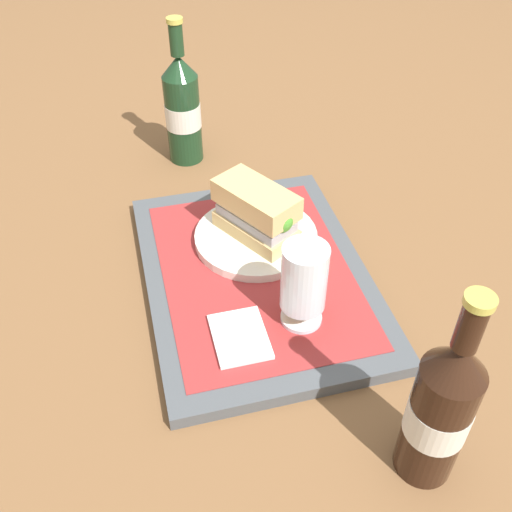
{
  "coord_description": "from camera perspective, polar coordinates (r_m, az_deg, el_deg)",
  "views": [
    {
      "loc": [
        0.61,
        -0.16,
        0.61
      ],
      "look_at": [
        0.0,
        0.0,
        0.05
      ],
      "focal_mm": 41.35,
      "sensor_mm": 36.0,
      "label": 1
    }
  ],
  "objects": [
    {
      "name": "second_bottle",
      "position": [
        1.11,
        -7.13,
        14.01
      ],
      "size": [
        0.07,
        0.07,
        0.27
      ],
      "color": "#19381E",
      "rests_on": "ground_plane"
    },
    {
      "name": "sandwich",
      "position": [
        0.88,
        0.15,
        4.24
      ],
      "size": [
        0.14,
        0.12,
        0.08
      ],
      "rotation": [
        0.0,
        0.0,
        0.53
      ],
      "color": "tan",
      "rests_on": "plate"
    },
    {
      "name": "tray",
      "position": [
        0.87,
        -0.0,
        -1.96
      ],
      "size": [
        0.44,
        0.32,
        0.02
      ],
      "primitive_type": "cube",
      "color": "#4C5156",
      "rests_on": "ground_plane"
    },
    {
      "name": "plate",
      "position": [
        0.91,
        -0.0,
        1.84
      ],
      "size": [
        0.19,
        0.19,
        0.01
      ],
      "primitive_type": "cylinder",
      "color": "silver",
      "rests_on": "placemat"
    },
    {
      "name": "beer_glass",
      "position": [
        0.75,
        4.64,
        -2.65
      ],
      "size": [
        0.06,
        0.06,
        0.12
      ],
      "color": "silver",
      "rests_on": "placemat"
    },
    {
      "name": "napkin_folded",
      "position": [
        0.78,
        -1.57,
        -7.79
      ],
      "size": [
        0.09,
        0.07,
        0.01
      ],
      "primitive_type": "cube",
      "color": "white",
      "rests_on": "placemat"
    },
    {
      "name": "ground_plane",
      "position": [
        0.88,
        -0.0,
        -2.43
      ],
      "size": [
        3.0,
        3.0,
        0.0
      ],
      "primitive_type": "plane",
      "color": "brown"
    },
    {
      "name": "placemat",
      "position": [
        0.87,
        -0.0,
        -1.45
      ],
      "size": [
        0.38,
        0.27,
        0.0
      ],
      "primitive_type": "cube",
      "color": "#9E2D2D",
      "rests_on": "tray"
    },
    {
      "name": "beer_bottle",
      "position": [
        0.64,
        17.41,
        -13.98
      ],
      "size": [
        0.07,
        0.07,
        0.27
      ],
      "color": "black",
      "rests_on": "ground_plane"
    }
  ]
}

